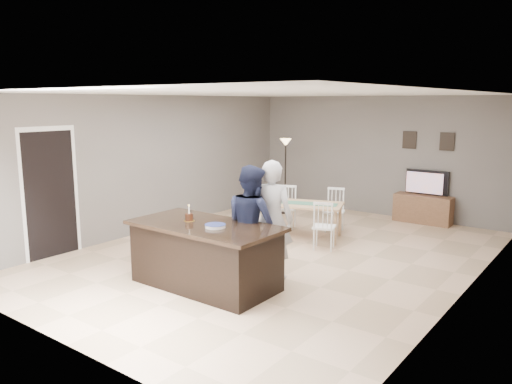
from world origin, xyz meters
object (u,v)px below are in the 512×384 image
Objects in this scene: woman at (271,220)px; tv_console at (423,209)px; man at (252,223)px; kitchen_island at (205,255)px; floor_lamp at (286,156)px; dining_table at (304,209)px; plate_stack at (215,226)px; birthday_cake at (189,217)px; television at (426,183)px.

tv_console is at bearing -119.29° from woman.
woman is 1.04× the size of man.
kitchen_island is 4.99m from floor_lamp.
man is at bearing -99.46° from tv_console.
woman is at bearing 56.89° from kitchen_island.
plate_stack is at bearing -101.21° from dining_table.
floor_lamp is at bearing -80.57° from woman.
floor_lamp is (-2.08, 4.01, 0.50)m from man.
dining_table is (-0.22, 2.99, 0.10)m from kitchen_island.
birthday_cake is at bearing -111.44° from dining_table.
birthday_cake is at bearing 23.19° from woman.
floor_lamp is at bearing 106.97° from birthday_cake.
man reaches higher than birthday_cake.
birthday_cake is (-0.30, 0.00, 0.50)m from kitchen_island.
plate_stack reaches higher than tv_console.
floor_lamp reaches higher than man.
floor_lamp is (-1.95, 4.66, 0.43)m from plate_stack.
television is (1.20, 5.64, 0.41)m from kitchen_island.
tv_console is 4.82m from woman.
woman reaches higher than television.
man reaches higher than tv_console.
woman is 1.19m from birthday_cake.
kitchen_island is 0.80m from man.
television is at bearing 42.01° from dining_table.
plate_stack is at bearing -14.20° from kitchen_island.
dining_table is 1.14× the size of floor_lamp.
floor_lamp is (-2.91, -1.04, 0.49)m from television.
television is 0.52× the size of woman.
birthday_cake reaches higher than dining_table.
television is 4.85m from woman.
television is at bearing 90.00° from tv_console.
plate_stack is at bearing -99.61° from tv_console.
birthday_cake reaches higher than tv_console.
woman is 7.45× the size of birthday_cake.
woman reaches higher than tv_console.
birthday_cake is at bearing -73.03° from floor_lamp.
woman is 6.20× the size of plate_stack.
floor_lamp reaches higher than kitchen_island.
man is 0.67m from plate_stack.
man is 0.90m from birthday_cake.
tv_console is 4.24× the size of plate_stack.
woman is at bearing 82.22° from television.
man is 7.18× the size of birthday_cake.
birthday_cake is (-0.84, -0.83, 0.08)m from woman.
plate_stack reaches higher than dining_table.
floor_lamp is at bearing -44.38° from man.
tv_console is 3.24m from floor_lamp.
dining_table is (-1.42, -2.65, -0.31)m from television.
plate_stack is (0.25, -0.06, 0.47)m from kitchen_island.
birthday_cake is (-1.50, -5.57, 0.66)m from tv_console.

